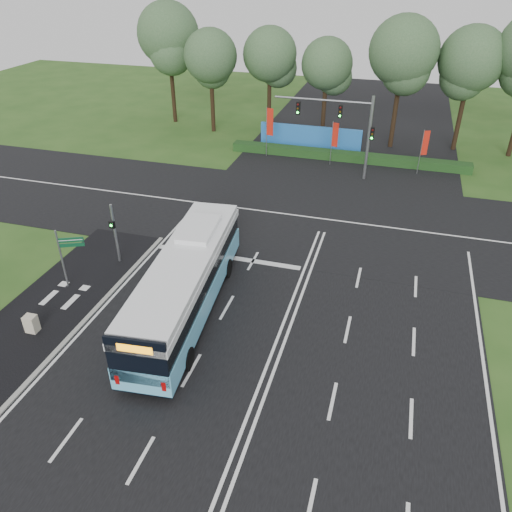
# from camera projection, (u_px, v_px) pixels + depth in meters

# --- Properties ---
(ground) EXTENTS (120.00, 120.00, 0.00)m
(ground) POSITION_uv_depth(u_px,v_px,m) (285.00, 319.00, 26.52)
(ground) COLOR #294F1A
(ground) RESTS_ON ground
(road_main) EXTENTS (20.00, 120.00, 0.04)m
(road_main) POSITION_uv_depth(u_px,v_px,m) (285.00, 318.00, 26.51)
(road_main) COLOR black
(road_main) RESTS_ON ground
(road_cross) EXTENTS (120.00, 14.00, 0.05)m
(road_cross) POSITION_uv_depth(u_px,v_px,m) (324.00, 219.00, 36.33)
(road_cross) COLOR black
(road_cross) RESTS_ON ground
(bike_path) EXTENTS (5.00, 18.00, 0.06)m
(bike_path) POSITION_uv_depth(u_px,v_px,m) (49.00, 311.00, 27.06)
(bike_path) COLOR black
(bike_path) RESTS_ON ground
(kerb_strip) EXTENTS (0.25, 18.00, 0.12)m
(kerb_strip) POSITION_uv_depth(u_px,v_px,m) (87.00, 318.00, 26.47)
(kerb_strip) COLOR gray
(kerb_strip) RESTS_ON ground
(city_bus) EXTENTS (4.01, 13.34, 3.77)m
(city_bus) POSITION_uv_depth(u_px,v_px,m) (186.00, 282.00, 26.08)
(city_bus) COLOR #63BDE7
(city_bus) RESTS_ON ground
(pedestrian_signal) EXTENTS (0.34, 0.44, 3.96)m
(pedestrian_signal) POSITION_uv_depth(u_px,v_px,m) (115.00, 232.00, 30.25)
(pedestrian_signal) COLOR gray
(pedestrian_signal) RESTS_ON ground
(street_sign) EXTENTS (1.34, 0.65, 3.72)m
(street_sign) POSITION_uv_depth(u_px,v_px,m) (66.00, 251.00, 27.88)
(street_sign) COLOR gray
(street_sign) RESTS_ON ground
(utility_cabinet) EXTENTS (0.62, 0.52, 1.00)m
(utility_cabinet) POSITION_uv_depth(u_px,v_px,m) (31.00, 324.00, 25.36)
(utility_cabinet) COLOR beige
(utility_cabinet) RESTS_ON ground
(banner_flag_left) EXTENTS (0.69, 0.16, 4.68)m
(banner_flag_left) POSITION_uv_depth(u_px,v_px,m) (269.00, 125.00, 45.92)
(banner_flag_left) COLOR gray
(banner_flag_left) RESTS_ON ground
(banner_flag_mid) EXTENTS (0.58, 0.19, 4.01)m
(banner_flag_mid) POSITION_uv_depth(u_px,v_px,m) (334.00, 137.00, 44.18)
(banner_flag_mid) COLOR gray
(banner_flag_mid) RESTS_ON ground
(banner_flag_right) EXTENTS (0.55, 0.25, 3.95)m
(banner_flag_right) POSITION_uv_depth(u_px,v_px,m) (424.00, 145.00, 42.42)
(banner_flag_right) COLOR gray
(banner_flag_right) RESTS_ON ground
(traffic_light_gantry) EXTENTS (8.41, 0.28, 7.00)m
(traffic_light_gantry) POSITION_uv_depth(u_px,v_px,m) (348.00, 123.00, 40.82)
(traffic_light_gantry) COLOR gray
(traffic_light_gantry) RESTS_ON ground
(hedge) EXTENTS (22.00, 1.20, 0.80)m
(hedge) POSITION_uv_depth(u_px,v_px,m) (347.00, 157.00, 46.37)
(hedge) COLOR #153A15
(hedge) RESTS_ON ground
(blue_hoarding) EXTENTS (10.00, 0.30, 2.20)m
(blue_hoarding) POSITION_uv_depth(u_px,v_px,m) (310.00, 137.00, 49.01)
(blue_hoarding) COLOR blue
(blue_hoarding) RESTS_ON ground
(eucalyptus_row) EXTENTS (47.60, 8.39, 12.86)m
(eucalyptus_row) POSITION_uv_depth(u_px,v_px,m) (375.00, 52.00, 46.79)
(eucalyptus_row) COLOR black
(eucalyptus_row) RESTS_ON ground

